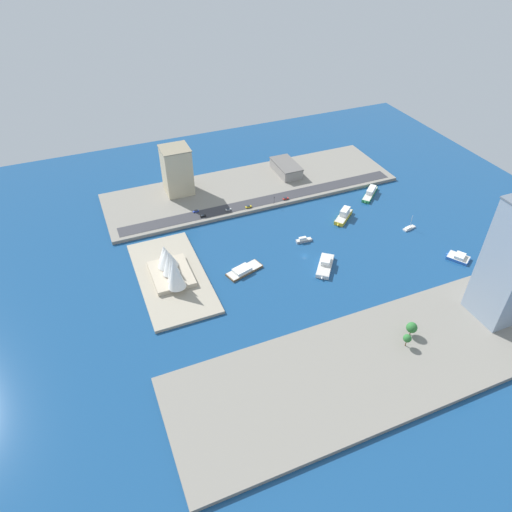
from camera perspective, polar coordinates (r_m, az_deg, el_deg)
ground_plane at (r=320.77m, az=5.99°, el=0.08°), size 440.00×440.00×0.00m
quay_west at (r=263.46m, az=15.97°, el=-11.95°), size 70.00×240.00×2.59m
quay_east at (r=392.85m, az=-0.58°, el=8.41°), size 70.00×240.00×2.59m
peninsula_point at (r=305.15m, az=-10.27°, el=-2.52°), size 86.77×41.80×2.00m
road_strip at (r=372.05m, az=0.91°, el=6.78°), size 12.25×228.00×0.15m
sailboat_small_white at (r=361.79m, az=18.23°, el=3.28°), size 5.11×11.42×11.75m
barge_flat_brown at (r=304.84m, az=-1.52°, el=-1.74°), size 15.64×26.27×3.63m
yacht_sleek_gray at (r=332.54m, az=5.88°, el=1.97°), size 4.21×12.82×3.88m
ferry_yellow_fast at (r=360.51m, az=10.69°, el=4.91°), size 19.53×21.90×7.41m
catamaran_blue at (r=343.57m, az=23.55°, el=-0.14°), size 16.90×15.45×4.00m
ferry_white_commuter at (r=311.02m, az=8.47°, el=-1.10°), size 23.90×21.45×6.11m
ferry_green_doubledeck at (r=394.53m, az=13.81°, el=7.51°), size 21.96×23.92×5.58m
carpark_squat_concrete at (r=411.11m, az=3.70°, el=10.71°), size 33.10×17.59×9.01m
tower_tall_glass at (r=282.46m, az=28.43°, el=-0.98°), size 26.34×16.12×74.48m
office_block_beige at (r=380.21m, az=-9.66°, el=10.30°), size 21.83×22.08×38.50m
hatchback_blue at (r=360.75m, az=-7.37°, el=5.47°), size 1.97×4.53×1.40m
suv_black at (r=354.46m, az=-6.52°, el=4.90°), size 1.95×4.41×1.59m
pickup_red at (r=374.12m, az=3.65°, el=7.05°), size 1.91×4.69×1.58m
van_white at (r=360.61m, az=-3.41°, el=5.73°), size 1.98×4.27×1.39m
taxi_yellow_cab at (r=363.05m, az=-0.93°, el=6.07°), size 1.97×4.80×1.72m
traffic_light_waterfront at (r=366.12m, az=2.24°, el=6.96°), size 0.36×0.36×6.50m
opera_landmark at (r=297.78m, az=-10.41°, el=-1.25°), size 40.74×24.74×23.73m
park_tree_cluster at (r=270.63m, az=18.38°, el=-8.67°), size 10.97×12.58×8.68m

